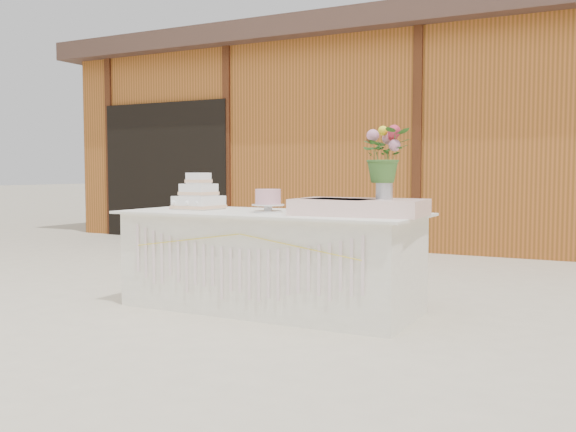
# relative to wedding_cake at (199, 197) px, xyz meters

# --- Properties ---
(ground) EXTENTS (80.00, 80.00, 0.00)m
(ground) POSITION_rel_wedding_cake_xyz_m (0.71, -0.04, -0.87)
(ground) COLOR beige
(ground) RESTS_ON ground
(barn) EXTENTS (12.60, 4.60, 3.30)m
(barn) POSITION_rel_wedding_cake_xyz_m (0.70, 5.96, 0.80)
(barn) COLOR #A35522
(barn) RESTS_ON ground
(cake_table) EXTENTS (2.40, 1.00, 0.77)m
(cake_table) POSITION_rel_wedding_cake_xyz_m (0.71, -0.04, -0.49)
(cake_table) COLOR white
(cake_table) RESTS_ON ground
(wedding_cake) EXTENTS (0.36, 0.36, 0.31)m
(wedding_cake) POSITION_rel_wedding_cake_xyz_m (0.00, 0.00, 0.00)
(wedding_cake) COLOR white
(wedding_cake) RESTS_ON cake_table
(pink_cake_stand) EXTENTS (0.25, 0.25, 0.18)m
(pink_cake_stand) POSITION_rel_wedding_cake_xyz_m (0.72, -0.09, -0.00)
(pink_cake_stand) COLOR white
(pink_cake_stand) RESTS_ON cake_table
(satin_runner) EXTENTS (0.96, 0.60, 0.12)m
(satin_runner) POSITION_rel_wedding_cake_xyz_m (1.46, -0.05, -0.05)
(satin_runner) COLOR beige
(satin_runner) RESTS_ON cake_table
(flower_vase) EXTENTS (0.12, 0.12, 0.17)m
(flower_vase) POSITION_rel_wedding_cake_xyz_m (1.63, 0.01, 0.10)
(flower_vase) COLOR silver
(flower_vase) RESTS_ON satin_runner
(bouquet) EXTENTS (0.46, 0.45, 0.39)m
(bouquet) POSITION_rel_wedding_cake_xyz_m (1.63, 0.01, 0.38)
(bouquet) COLOR #3A6829
(bouquet) RESTS_ON flower_vase
(loose_flowers) EXTENTS (0.22, 0.35, 0.02)m
(loose_flowers) POSITION_rel_wedding_cake_xyz_m (-0.25, 0.10, -0.10)
(loose_flowers) COLOR pink
(loose_flowers) RESTS_ON cake_table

